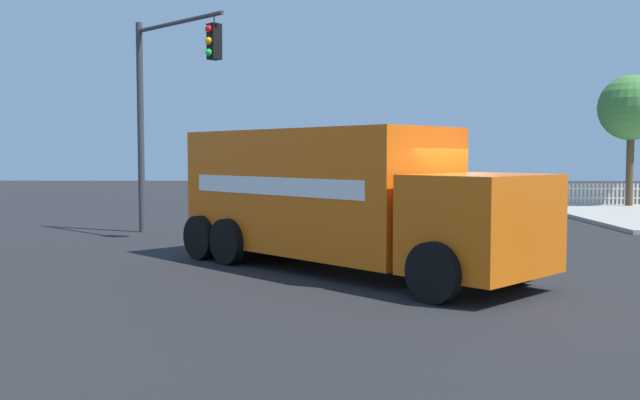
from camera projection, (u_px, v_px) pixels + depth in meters
ground_plane at (423, 276)px, 13.63m from camera, size 100.00×100.00×0.00m
delivery_truck at (338, 197)px, 14.34m from camera, size 7.52×7.54×2.90m
traffic_light_primary at (163, 94)px, 20.34m from camera, size 3.10×2.85×6.37m
shade_tree_near at (632, 108)px, 30.44m from camera, size 2.86×2.86×5.73m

